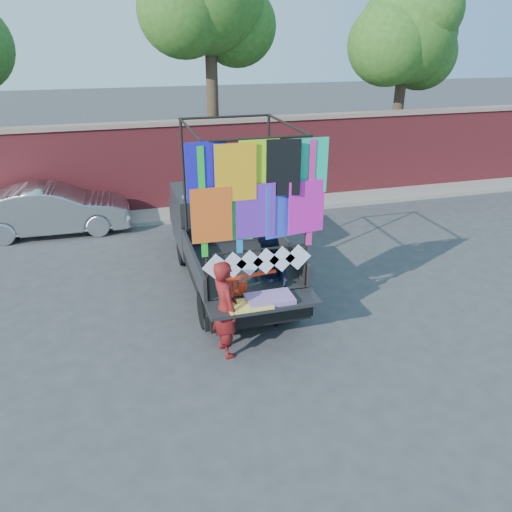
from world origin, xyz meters
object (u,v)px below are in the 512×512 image
object	(u,v)px
sedan	(53,210)
woman	(225,309)
pickup_truck	(223,234)
man	(269,280)

from	to	relation	value
sedan	woman	bearing A→B (deg)	-153.43
sedan	pickup_truck	bearing A→B (deg)	-131.89
woman	man	xyz separation A→B (m)	(0.97, 0.73, 0.02)
pickup_truck	woman	bearing A→B (deg)	-101.97
sedan	woman	distance (m)	7.31
pickup_truck	woman	world-z (taller)	pickup_truck
pickup_truck	man	distance (m)	2.36
man	woman	bearing A→B (deg)	-82.50
pickup_truck	man	size ratio (longest dim) A/B	3.21
woman	man	size ratio (longest dim) A/B	0.97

